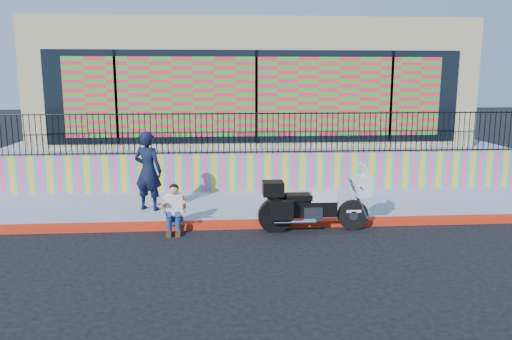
{
  "coord_description": "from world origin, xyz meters",
  "views": [
    {
      "loc": [
        -1.13,
        -11.16,
        3.44
      ],
      "look_at": [
        -0.23,
        1.2,
        1.13
      ],
      "focal_mm": 35.0,
      "sensor_mm": 36.0,
      "label": 1
    }
  ],
  "objects": [
    {
      "name": "storefront_building",
      "position": [
        0.0,
        8.13,
        3.25
      ],
      "size": [
        14.0,
        8.06,
        4.0
      ],
      "color": "tan",
      "rests_on": "elevated_platform"
    },
    {
      "name": "red_curb",
      "position": [
        0.0,
        0.0,
        0.07
      ],
      "size": [
        16.0,
        0.3,
        0.15
      ],
      "primitive_type": "cube",
      "color": "red",
      "rests_on": "ground"
    },
    {
      "name": "ground",
      "position": [
        0.0,
        0.0,
        0.0
      ],
      "size": [
        90.0,
        90.0,
        0.0
      ],
      "primitive_type": "plane",
      "color": "black",
      "rests_on": "ground"
    },
    {
      "name": "sidewalk",
      "position": [
        0.0,
        1.65,
        0.07
      ],
      "size": [
        16.0,
        3.0,
        0.15
      ],
      "primitive_type": "cube",
      "color": "#929AAF",
      "rests_on": "ground"
    },
    {
      "name": "elevated_platform",
      "position": [
        0.0,
        8.35,
        0.62
      ],
      "size": [
        16.0,
        10.0,
        1.25
      ],
      "primitive_type": "cube",
      "color": "#929AAF",
      "rests_on": "ground"
    },
    {
      "name": "police_officer",
      "position": [
        -2.93,
        1.22,
        1.14
      ],
      "size": [
        0.85,
        0.7,
        1.99
      ],
      "primitive_type": "imported",
      "rotation": [
        0.0,
        0.0,
        2.78
      ],
      "color": "black",
      "rests_on": "sidewalk"
    },
    {
      "name": "metal_fence",
      "position": [
        0.0,
        3.25,
        1.85
      ],
      "size": [
        15.8,
        0.04,
        1.2
      ],
      "primitive_type": null,
      "color": "black",
      "rests_on": "mural_wall"
    },
    {
      "name": "seated_man",
      "position": [
        -2.18,
        -0.25,
        0.45
      ],
      "size": [
        0.54,
        0.71,
        1.06
      ],
      "color": "navy",
      "rests_on": "ground"
    },
    {
      "name": "mural_wall",
      "position": [
        0.0,
        3.25,
        0.7
      ],
      "size": [
        16.0,
        0.2,
        1.1
      ],
      "primitive_type": "cube",
      "color": "#F94198",
      "rests_on": "sidewalk"
    },
    {
      "name": "police_motorcycle",
      "position": [
        0.94,
        -0.35,
        0.65
      ],
      "size": [
        2.48,
        0.82,
        1.54
      ],
      "color": "black",
      "rests_on": "ground"
    }
  ]
}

